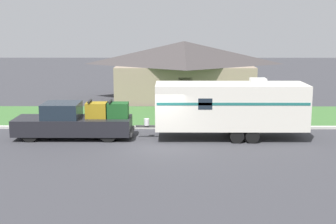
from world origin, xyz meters
TOP-DOWN VIEW (x-y plane):
  - ground_plane at (0.00, 0.00)m, footprint 120.00×120.00m
  - curb_strip at (0.00, 3.75)m, footprint 80.00×0.30m
  - lawn_strip at (0.00, 7.40)m, footprint 80.00×7.00m
  - house_across_street at (1.65, 14.65)m, footprint 11.26×7.57m
  - pickup_truck at (-4.47, 1.49)m, footprint 6.20×2.03m
  - travel_trailer at (3.71, 1.49)m, footprint 8.86×2.41m
  - mailbox at (6.70, 4.89)m, footprint 0.48×0.20m

SIDE VIEW (x-z plane):
  - ground_plane at x=0.00m, z-range 0.00..0.00m
  - lawn_strip at x=0.00m, z-range 0.00..0.03m
  - curb_strip at x=0.00m, z-range 0.00..0.14m
  - pickup_truck at x=-4.47m, z-range -0.12..1.89m
  - mailbox at x=6.70m, z-range 0.35..1.67m
  - travel_trailer at x=3.71m, z-range 0.14..3.32m
  - house_across_street at x=1.65m, z-range 0.09..4.68m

